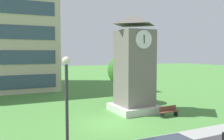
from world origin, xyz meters
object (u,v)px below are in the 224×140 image
object	(u,v)px
clock_tower	(134,69)
street_lamp	(67,100)
park_bench	(169,111)
tree_streetside	(124,71)

from	to	relation	value
clock_tower	street_lamp	xyz separation A→B (m)	(-8.73, -8.64, -0.60)
clock_tower	park_bench	distance (m)	4.81
park_bench	tree_streetside	xyz separation A→B (m)	(-0.59, 6.87, 3.00)
clock_tower	street_lamp	distance (m)	12.30
clock_tower	street_lamp	bearing A→B (deg)	-135.30
clock_tower	street_lamp	size ratio (longest dim) A/B	1.69
clock_tower	street_lamp	world-z (taller)	clock_tower
park_bench	street_lamp	distance (m)	12.15
clock_tower	park_bench	bearing A→B (deg)	-61.32
street_lamp	tree_streetside	world-z (taller)	street_lamp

